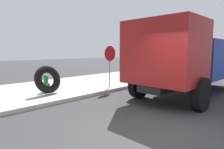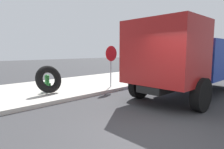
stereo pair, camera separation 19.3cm
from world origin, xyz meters
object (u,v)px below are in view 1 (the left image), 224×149
object	(u,v)px
fire_hydrant	(46,83)
dump_truck_blue	(191,59)
stop_sign	(110,59)
loose_tire	(48,79)

from	to	relation	value
fire_hydrant	dump_truck_blue	bearing A→B (deg)	-45.17
fire_hydrant	stop_sign	bearing A→B (deg)	-22.12
fire_hydrant	stop_sign	xyz separation A→B (m)	(2.85, -1.16, 1.01)
loose_tire	dump_truck_blue	xyz separation A→B (m)	(4.65, -4.12, 0.85)
loose_tire	dump_truck_blue	size ratio (longest dim) A/B	0.17
stop_sign	fire_hydrant	bearing A→B (deg)	157.88
loose_tire	dump_truck_blue	world-z (taller)	dump_truck_blue
loose_tire	dump_truck_blue	distance (m)	6.27
loose_tire	stop_sign	xyz separation A→B (m)	(2.98, -0.74, 0.81)
fire_hydrant	loose_tire	xyz separation A→B (m)	(-0.13, -0.42, 0.20)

